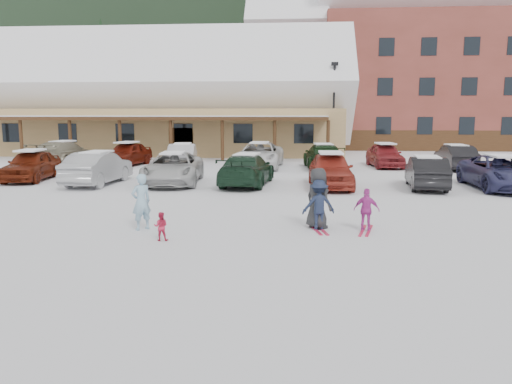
# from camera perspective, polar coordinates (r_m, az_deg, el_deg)

# --- Properties ---
(ground) EXTENTS (160.00, 160.00, 0.00)m
(ground) POSITION_cam_1_polar(r_m,az_deg,el_deg) (13.74, -1.58, -4.76)
(ground) COLOR white
(ground) RESTS_ON ground
(forested_hillside) EXTENTS (300.00, 70.00, 38.00)m
(forested_hillside) POSITION_cam_1_polar(r_m,az_deg,el_deg) (99.53, 3.86, 18.08)
(forested_hillside) COLOR black
(forested_hillside) RESTS_ON ground
(day_lodge) EXTENTS (29.12, 12.50, 10.38)m
(day_lodge) POSITION_cam_1_polar(r_m,az_deg,el_deg) (42.53, -9.79, 9.79)
(day_lodge) COLOR tan
(day_lodge) RESTS_ON ground
(alpine_hotel) EXTENTS (31.48, 14.01, 21.48)m
(alpine_hotel) POSITION_cam_1_polar(r_m,az_deg,el_deg) (53.12, 19.13, 14.32)
(alpine_hotel) COLOR brown
(alpine_hotel) RESTS_ON ground
(lamp_post) EXTENTS (0.50, 0.25, 6.91)m
(lamp_post) POSITION_cam_1_polar(r_m,az_deg,el_deg) (37.37, 8.88, 9.81)
(lamp_post) COLOR black
(lamp_post) RESTS_ON ground
(conifer_2) EXTENTS (5.28, 5.28, 12.24)m
(conifer_2) POSITION_cam_1_polar(r_m,az_deg,el_deg) (63.68, -25.57, 11.35)
(conifer_2) COLOR black
(conifer_2) RESTS_ON ground
(conifer_3) EXTENTS (3.96, 3.96, 9.18)m
(conifer_3) POSITION_cam_1_polar(r_m,az_deg,el_deg) (57.48, 9.27, 10.73)
(conifer_3) COLOR black
(conifer_3) RESTS_ON ground
(adult_skier) EXTENTS (0.69, 0.68, 1.60)m
(adult_skier) POSITION_cam_1_polar(r_m,az_deg,el_deg) (14.39, -12.98, -1.11)
(adult_skier) COLOR #8DB6CD
(adult_skier) RESTS_ON ground
(toddler_red) EXTENTS (0.39, 0.32, 0.75)m
(toddler_red) POSITION_cam_1_polar(r_m,az_deg,el_deg) (13.14, -10.82, -3.88)
(toddler_red) COLOR #C62346
(toddler_red) RESTS_ON ground
(child_navy) EXTENTS (1.01, 0.71, 1.43)m
(child_navy) POSITION_cam_1_polar(r_m,az_deg,el_deg) (14.13, 7.18, -1.48)
(child_navy) COLOR #18223B
(child_navy) RESTS_ON ground
(skis_child_navy) EXTENTS (0.48, 1.41, 0.03)m
(skis_child_navy) POSITION_cam_1_polar(r_m,az_deg,el_deg) (14.27, 7.12, -4.24)
(skis_child_navy) COLOR #C01B3F
(skis_child_navy) RESTS_ON ground
(child_magenta) EXTENTS (0.76, 0.45, 1.21)m
(child_magenta) POSITION_cam_1_polar(r_m,az_deg,el_deg) (14.22, 12.53, -2.01)
(child_magenta) COLOR #BD369C
(child_magenta) RESTS_ON ground
(skis_child_magenta) EXTENTS (0.53, 1.41, 0.03)m
(skis_child_magenta) POSITION_cam_1_polar(r_m,az_deg,el_deg) (14.34, 12.45, -4.32)
(skis_child_magenta) COLOR #C01B3F
(skis_child_magenta) RESTS_ON ground
(bystander_dark) EXTENTS (0.99, 1.00, 1.74)m
(bystander_dark) POSITION_cam_1_polar(r_m,az_deg,el_deg) (14.29, 7.08, -0.72)
(bystander_dark) COLOR #262629
(bystander_dark) RESTS_ON ground
(parked_car_0) EXTENTS (2.24, 4.54, 1.49)m
(parked_car_0) POSITION_cam_1_polar(r_m,az_deg,el_deg) (26.81, -24.30, 2.81)
(parked_car_0) COLOR #651E0D
(parked_car_0) RESTS_ON ground
(parked_car_1) EXTENTS (1.84, 4.67, 1.51)m
(parked_car_1) POSITION_cam_1_polar(r_m,az_deg,el_deg) (24.20, -17.65, 2.62)
(parked_car_1) COLOR #9E9FA2
(parked_car_1) RESTS_ON ground
(parked_car_2) EXTENTS (2.88, 5.44, 1.46)m
(parked_car_2) POSITION_cam_1_polar(r_m,az_deg,el_deg) (23.56, -9.43, 2.70)
(parked_car_2) COLOR beige
(parked_car_2) RESTS_ON ground
(parked_car_3) EXTENTS (2.46, 5.08, 1.42)m
(parked_car_3) POSITION_cam_1_polar(r_m,az_deg,el_deg) (22.80, -1.06, 2.57)
(parked_car_3) COLOR #173322
(parked_car_3) RESTS_ON ground
(parked_car_4) EXTENTS (1.92, 4.59, 1.55)m
(parked_car_4) POSITION_cam_1_polar(r_m,az_deg,el_deg) (22.40, 8.50, 2.52)
(parked_car_4) COLOR #A63426
(parked_car_4) RESTS_ON ground
(parked_car_5) EXTENTS (1.95, 4.36, 1.39)m
(parked_car_5) POSITION_cam_1_polar(r_m,az_deg,el_deg) (23.07, 18.89, 2.11)
(parked_car_5) COLOR black
(parked_car_5) RESTS_ON ground
(parked_car_6) EXTENTS (2.42, 5.22, 1.45)m
(parked_car_6) POSITION_cam_1_polar(r_m,az_deg,el_deg) (24.11, 26.19, 2.02)
(parked_car_6) COLOR navy
(parked_car_6) RESTS_ON ground
(parked_car_7) EXTENTS (2.55, 5.47, 1.55)m
(parked_car_7) POSITION_cam_1_polar(r_m,az_deg,el_deg) (33.51, -21.16, 4.13)
(parked_car_7) COLOR gray
(parked_car_7) RESTS_ON ground
(parked_car_8) EXTENTS (2.37, 4.56, 1.48)m
(parked_car_8) POSITION_cam_1_polar(r_m,az_deg,el_deg) (32.34, -14.51, 4.24)
(parked_car_8) COLOR #65160A
(parked_car_8) RESTS_ON ground
(parked_car_9) EXTENTS (2.17, 4.58, 1.45)m
(parked_car_9) POSITION_cam_1_polar(r_m,az_deg,el_deg) (30.64, -8.36, 4.15)
(parked_car_9) COLOR silver
(parked_car_9) RESTS_ON ground
(parked_car_10) EXTENTS (2.83, 5.65, 1.54)m
(parked_car_10) POSITION_cam_1_polar(r_m,az_deg,el_deg) (29.98, 0.40, 4.22)
(parked_car_10) COLOR white
(parked_car_10) RESTS_ON ground
(parked_car_11) EXTENTS (2.40, 5.18, 1.47)m
(parked_car_11) POSITION_cam_1_polar(r_m,az_deg,el_deg) (29.88, 7.69, 4.06)
(parked_car_11) COLOR black
(parked_car_11) RESTS_ON ground
(parked_car_12) EXTENTS (2.01, 4.38, 1.45)m
(parked_car_12) POSITION_cam_1_polar(r_m,az_deg,el_deg) (31.51, 14.51, 4.09)
(parked_car_12) COLOR maroon
(parked_car_12) RESTS_ON ground
(parked_car_13) EXTENTS (1.63, 4.40, 1.44)m
(parked_car_13) POSITION_cam_1_polar(r_m,az_deg,el_deg) (31.48, 21.83, 3.71)
(parked_car_13) COLOR black
(parked_car_13) RESTS_ON ground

